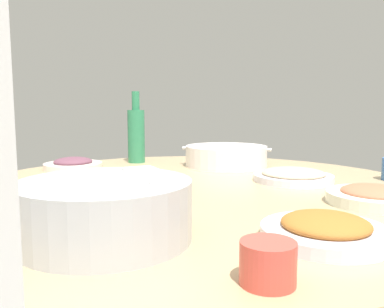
{
  "coord_description": "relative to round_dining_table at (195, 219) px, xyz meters",
  "views": [
    {
      "loc": [
        -0.51,
        0.93,
        0.97
      ],
      "look_at": [
        0.0,
        0.01,
        0.84
      ],
      "focal_mm": 37.17,
      "sensor_mm": 36.0,
      "label": 1
    }
  ],
  "objects": [
    {
      "name": "dish_eggplant",
      "position": [
        0.52,
        -0.07,
        0.1
      ],
      "size": [
        0.2,
        0.2,
        0.04
      ],
      "color": "silver",
      "rests_on": "round_dining_table"
    },
    {
      "name": "dish_stirfry",
      "position": [
        -0.39,
        0.27,
        0.11
      ],
      "size": [
        0.21,
        0.21,
        0.04
      ],
      "color": "silver",
      "rests_on": "round_dining_table"
    },
    {
      "name": "rice_bowl",
      "position": [
        -0.07,
        0.44,
        0.14
      ],
      "size": [
        0.29,
        0.29,
        0.11
      ],
      "color": "#B2B5BA",
      "rests_on": "round_dining_table"
    },
    {
      "name": "round_dining_table",
      "position": [
        0.0,
        0.0,
        0.0
      ],
      "size": [
        1.35,
        1.35,
        0.74
      ],
      "color": "#99999E",
      "rests_on": "ground"
    },
    {
      "name": "green_bottle",
      "position": [
        0.43,
        -0.31,
        0.2
      ],
      "size": [
        0.07,
        0.07,
        0.28
      ],
      "color": "#2D7C53",
      "rests_on": "round_dining_table"
    },
    {
      "name": "tea_cup_near",
      "position": [
        -0.36,
        0.47,
        0.11
      ],
      "size": [
        0.07,
        0.07,
        0.05
      ],
      "primitive_type": "cylinder",
      "color": "#CE483C",
      "rests_on": "round_dining_table"
    },
    {
      "name": "dish_tofu_braise",
      "position": [
        -0.44,
        -0.04,
        0.11
      ],
      "size": [
        0.21,
        0.21,
        0.04
      ],
      "color": "silver",
      "rests_on": "round_dining_table"
    },
    {
      "name": "soup_bowl",
      "position": [
        0.09,
        -0.4,
        0.12
      ],
      "size": [
        0.32,
        0.3,
        0.07
      ],
      "color": "white",
      "rests_on": "round_dining_table"
    },
    {
      "name": "dish_noodles",
      "position": [
        -0.21,
        -0.22,
        0.1
      ],
      "size": [
        0.23,
        0.23,
        0.04
      ],
      "color": "silver",
      "rests_on": "round_dining_table"
    }
  ]
}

